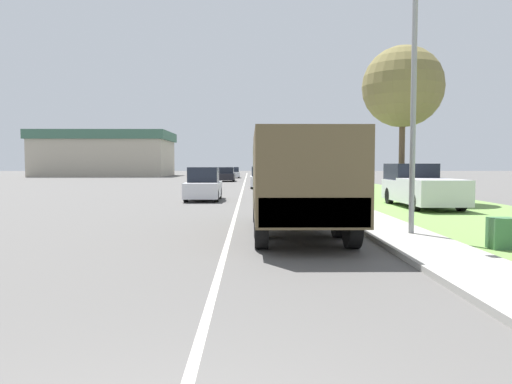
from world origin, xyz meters
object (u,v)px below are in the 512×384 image
at_px(car_nearest_ahead, 204,186).
at_px(car_third_ahead, 227,175).
at_px(car_second_ahead, 261,178).
at_px(lamp_post, 407,47).
at_px(pickup_truck, 420,187).
at_px(car_fourth_ahead, 232,173).
at_px(military_truck, 297,177).

distance_m(car_nearest_ahead, car_third_ahead, 28.19).
height_order(car_second_ahead, lamp_post, lamp_post).
bearing_deg(car_nearest_ahead, car_third_ahead, 90.20).
distance_m(car_nearest_ahead, car_second_ahead, 13.76).
bearing_deg(lamp_post, car_second_ahead, 96.61).
bearing_deg(pickup_truck, car_nearest_ahead, 156.90).
xyz_separation_m(pickup_truck, lamp_post, (-3.53, -9.14, 3.98)).
bearing_deg(car_nearest_ahead, car_fourth_ahead, 89.87).
distance_m(car_third_ahead, pickup_truck, 33.99).
height_order(car_nearest_ahead, car_third_ahead, car_nearest_ahead).
bearing_deg(military_truck, car_fourth_ahead, 93.86).
distance_m(military_truck, pickup_truck, 10.48).
xyz_separation_m(military_truck, lamp_post, (2.73, -0.77, 3.32)).
height_order(car_third_ahead, pickup_truck, pickup_truck).
height_order(military_truck, car_fourth_ahead, military_truck).
bearing_deg(car_third_ahead, car_fourth_ahead, 89.17).
xyz_separation_m(car_second_ahead, lamp_post, (3.10, -26.75, 4.13)).
distance_m(military_truck, car_second_ahead, 26.00).
bearing_deg(military_truck, car_second_ahead, 90.82).
bearing_deg(car_nearest_ahead, lamp_post, -64.27).
xyz_separation_m(military_truck, pickup_truck, (6.26, 8.38, -0.66)).
xyz_separation_m(car_third_ahead, car_fourth_ahead, (0.19, 13.08, -0.03)).
distance_m(military_truck, car_nearest_ahead, 13.20).
relative_size(car_second_ahead, lamp_post, 0.57).
bearing_deg(military_truck, pickup_truck, 53.22).
bearing_deg(car_nearest_ahead, military_truck, -73.55).
bearing_deg(lamp_post, car_third_ahead, 98.96).
bearing_deg(pickup_truck, car_third_ahead, 107.27).
xyz_separation_m(military_truck, car_fourth_ahead, (-3.64, 53.91, -0.90)).
relative_size(car_third_ahead, car_fourth_ahead, 1.09).
bearing_deg(lamp_post, car_fourth_ahead, 96.64).
relative_size(car_nearest_ahead, car_fourth_ahead, 1.01).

